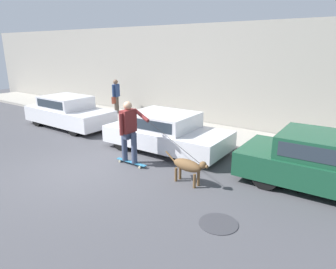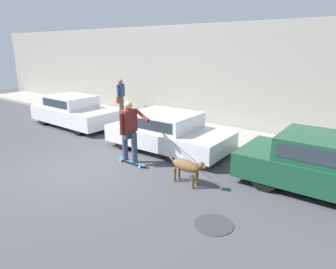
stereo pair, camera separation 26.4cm
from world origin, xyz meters
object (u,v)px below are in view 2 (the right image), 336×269
(parked_car_1, at_px, (168,132))
(skateboarder, at_px, (129,129))
(dog, at_px, (187,166))
(parked_car_2, at_px, (334,167))
(parked_car_0, at_px, (73,112))
(pedestrian_with_bag, at_px, (121,94))

(parked_car_1, xyz_separation_m, skateboarder, (-0.10, -1.59, 0.43))
(skateboarder, bearing_deg, dog, -2.57)
(parked_car_2, relative_size, dog, 3.38)
(parked_car_0, relative_size, parked_car_2, 0.92)
(parked_car_2, height_order, skateboarder, skateboarder)
(dog, height_order, skateboarder, skateboarder)
(parked_car_0, distance_m, parked_car_2, 9.75)
(dog, distance_m, skateboarder, 2.08)
(parked_car_1, bearing_deg, dog, -43.37)
(parked_car_0, xyz_separation_m, skateboarder, (4.90, -1.59, 0.42))
(dog, bearing_deg, parked_car_0, 171.65)
(parked_car_0, bearing_deg, parked_car_2, 0.30)
(pedestrian_with_bag, bearing_deg, parked_car_1, 136.27)
(parked_car_0, distance_m, pedestrian_with_bag, 2.63)
(skateboarder, relative_size, pedestrian_with_bag, 1.82)
(parked_car_2, height_order, dog, parked_car_2)
(parked_car_1, relative_size, pedestrian_with_bag, 2.48)
(parked_car_2, relative_size, pedestrian_with_bag, 2.69)
(parked_car_0, height_order, parked_car_2, parked_car_2)
(parked_car_0, distance_m, skateboarder, 5.17)
(parked_car_2, xyz_separation_m, pedestrian_with_bag, (-9.60, 2.59, 0.40))
(parked_car_2, height_order, pedestrian_with_bag, pedestrian_with_bag)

